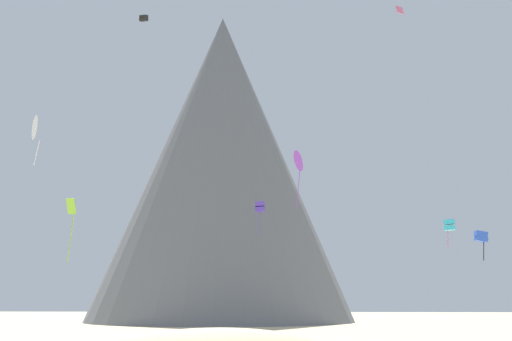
# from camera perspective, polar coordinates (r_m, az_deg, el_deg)

# --- Properties ---
(rock_massif) EXTENTS (71.45, 71.45, 60.73)m
(rock_massif) POSITION_cam_1_polar(r_m,az_deg,el_deg) (137.99, -3.29, -0.94)
(rock_massif) COLOR slate
(rock_massif) RESTS_ON ground_plane
(kite_lime_low) EXTENTS (1.04, 0.89, 5.65)m
(kite_lime_low) POSITION_cam_1_polar(r_m,az_deg,el_deg) (63.70, -14.81, -3.44)
(kite_lime_low) COLOR #8CD133
(kite_cyan_low) EXTENTS (1.37, 1.35, 2.95)m
(kite_cyan_low) POSITION_cam_1_polar(r_m,az_deg,el_deg) (76.23, 15.46, -4.30)
(kite_cyan_low) COLOR #33BCDB
(kite_white_mid) EXTENTS (1.56, 2.12, 4.72)m
(kite_white_mid) POSITION_cam_1_polar(r_m,az_deg,el_deg) (67.26, -17.47, 3.34)
(kite_white_mid) COLOR white
(kite_rainbow_high) EXTENTS (1.03, 0.89, 0.94)m
(kite_rainbow_high) POSITION_cam_1_polar(r_m,az_deg,el_deg) (80.99, 11.61, 12.67)
(kite_rainbow_high) COLOR #E5668C
(kite_black_high) EXTENTS (1.10, 1.16, 1.04)m
(kite_black_high) POSITION_cam_1_polar(r_m,az_deg,el_deg) (94.66, -9.12, 12.14)
(kite_black_high) COLOR black
(kite_indigo_mid) EXTENTS (1.41, 1.38, 4.39)m
(kite_indigo_mid) POSITION_cam_1_polar(r_m,az_deg,el_deg) (94.03, 0.33, -2.98)
(kite_indigo_mid) COLOR #5138B2
(kite_blue_low) EXTENTS (1.15, 1.09, 2.83)m
(kite_blue_low) POSITION_cam_1_polar(r_m,az_deg,el_deg) (69.62, 17.83, -5.15)
(kite_blue_low) COLOR blue
(kite_violet_mid) EXTENTS (1.84, 2.77, 6.98)m
(kite_violet_mid) POSITION_cam_1_polar(r_m,az_deg,el_deg) (82.71, 3.55, 0.79)
(kite_violet_mid) COLOR purple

